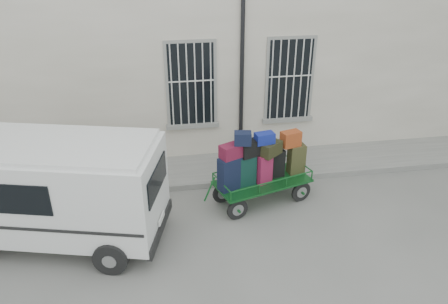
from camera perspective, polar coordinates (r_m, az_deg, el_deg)
name	(u,v)px	position (r m, az deg, el deg)	size (l,w,h in m)	color
ground	(225,218)	(10.10, 0.09, -8.63)	(80.00, 80.00, 0.00)	slate
building	(195,36)	(13.98, -3.76, 14.93)	(24.00, 5.15, 6.00)	#BCB4A1
sidewalk	(211,169)	(11.91, -1.66, -2.27)	(24.00, 1.70, 0.15)	slate
luggage_cart	(261,166)	(10.19, 4.80, -1.85)	(2.68, 1.61, 1.96)	black
van	(50,186)	(9.46, -21.75, -4.13)	(4.80, 2.96, 2.26)	white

